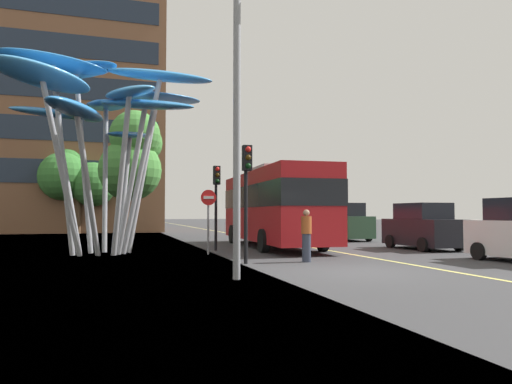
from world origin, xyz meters
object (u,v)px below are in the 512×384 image
at_px(car_parked_mid, 423,228).
at_px(traffic_light_kerb_near, 247,178).
at_px(red_bus, 273,204).
at_px(no_entry_sign, 208,211).
at_px(pedestrian, 306,236).
at_px(car_parked_far, 344,223).
at_px(traffic_light_kerb_far, 216,189).
at_px(leaf_sculpture, 103,104).
at_px(street_lamp, 249,79).

bearing_deg(car_parked_mid, traffic_light_kerb_near, -158.55).
xyz_separation_m(red_bus, no_entry_sign, (-3.72, -3.09, -0.38)).
distance_m(traffic_light_kerb_near, pedestrian, 2.75).
bearing_deg(car_parked_far, traffic_light_kerb_near, -129.49).
bearing_deg(pedestrian, traffic_light_kerb_far, 108.20).
xyz_separation_m(red_bus, car_parked_mid, (5.87, -3.24, -1.09)).
distance_m(car_parked_far, no_entry_sign, 12.10).
relative_size(traffic_light_kerb_near, no_entry_sign, 1.49).
bearing_deg(traffic_light_kerb_near, leaf_sculpture, 131.63).
height_order(traffic_light_kerb_near, car_parked_far, traffic_light_kerb_near).
relative_size(street_lamp, no_entry_sign, 3.09).
relative_size(car_parked_far, pedestrian, 2.52).
bearing_deg(car_parked_far, street_lamp, -124.90).
distance_m(red_bus, car_parked_far, 7.32).
relative_size(traffic_light_kerb_far, street_lamp, 0.47).
bearing_deg(no_entry_sign, car_parked_far, 37.40).
distance_m(leaf_sculpture, traffic_light_kerb_far, 5.73).
relative_size(leaf_sculpture, traffic_light_kerb_near, 2.28).
bearing_deg(traffic_light_kerb_near, street_lamp, -104.95).
height_order(car_parked_mid, street_lamp, street_lamp).
xyz_separation_m(car_parked_mid, no_entry_sign, (-9.59, 0.14, 0.71)).
height_order(pedestrian, no_entry_sign, no_entry_sign).
bearing_deg(traffic_light_kerb_near, car_parked_mid, 21.45).
xyz_separation_m(traffic_light_kerb_near, street_lamp, (-0.87, -3.24, 2.19)).
relative_size(traffic_light_kerb_far, car_parked_mid, 0.94).
xyz_separation_m(traffic_light_kerb_far, car_parked_far, (8.88, 5.49, -1.60)).
distance_m(red_bus, street_lamp, 11.23).
height_order(red_bus, car_parked_mid, red_bus).
bearing_deg(traffic_light_kerb_near, red_bus, 64.58).
height_order(leaf_sculpture, traffic_light_kerb_near, leaf_sculpture).
relative_size(traffic_light_kerb_far, pedestrian, 2.11).
bearing_deg(leaf_sculpture, red_bus, 13.19).
distance_m(leaf_sculpture, traffic_light_kerb_near, 7.41).
relative_size(leaf_sculpture, car_parked_far, 1.97).
distance_m(car_parked_far, pedestrian, 13.09).
bearing_deg(car_parked_far, leaf_sculpture, -155.97).
distance_m(car_parked_far, street_lamp, 17.87).
distance_m(leaf_sculpture, street_lamp, 9.05).
height_order(car_parked_mid, car_parked_far, car_parked_far).
xyz_separation_m(traffic_light_kerb_near, no_entry_sign, (-0.48, 3.72, -1.03)).
height_order(red_bus, street_lamp, street_lamp).
relative_size(leaf_sculpture, car_parked_mid, 2.20).
height_order(red_bus, leaf_sculpture, leaf_sculpture).
height_order(traffic_light_kerb_far, street_lamp, street_lamp).
bearing_deg(red_bus, leaf_sculpture, -166.81).
relative_size(red_bus, pedestrian, 6.33).
bearing_deg(no_entry_sign, leaf_sculpture, 162.02).
height_order(red_bus, no_entry_sign, red_bus).
distance_m(red_bus, car_parked_mid, 6.79).
relative_size(car_parked_mid, street_lamp, 0.50).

